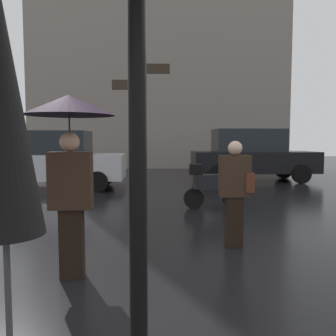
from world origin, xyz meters
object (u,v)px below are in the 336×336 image
pedestrian_with_bag (236,187)px  parked_car_right (252,155)px  pedestrian_with_umbrella (70,135)px  parked_car_left (58,160)px  street_signpost (140,122)px  folded_patio_umbrella_far (1,117)px  parked_scooter (211,184)px

pedestrian_with_bag → parked_car_right: bearing=-124.9°
pedestrian_with_umbrella → parked_car_left: bearing=7.5°
parked_car_right → street_signpost: bearing=64.9°
folded_patio_umbrella_far → parked_car_right: size_ratio=0.53×
parked_scooter → street_signpost: (-1.54, -1.08, 1.33)m
parked_scooter → street_signpost: bearing=-155.3°
pedestrian_with_umbrella → street_signpost: (0.67, 2.81, 0.30)m
parked_scooter → parked_car_left: size_ratio=0.33×
parked_car_left → parked_car_right: bearing=24.6°
parked_car_left → parked_scooter: bearing=-29.0°
folded_patio_umbrella_far → pedestrian_with_umbrella: size_ratio=1.19×
parked_car_left → parked_car_right: size_ratio=0.89×
pedestrian_with_umbrella → parked_car_left: 7.65m
pedestrian_with_umbrella → parked_car_left: size_ratio=0.50×
pedestrian_with_bag → pedestrian_with_umbrella: bearing=9.2°
parked_car_left → street_signpost: bearing=-48.9°
folded_patio_umbrella_far → street_signpost: street_signpost is taller
folded_patio_umbrella_far → parked_car_left: 9.56m
pedestrian_with_umbrella → pedestrian_with_bag: bearing=-71.7°
pedestrian_with_umbrella → folded_patio_umbrella_far: bearing=174.3°
street_signpost → pedestrian_with_umbrella: bearing=-103.3°
pedestrian_with_bag → parked_car_left: parked_car_left is taller
parked_scooter → street_signpost: 2.31m
parked_scooter → parked_car_right: bearing=55.3°
pedestrian_with_umbrella → street_signpost: street_signpost is taller
parked_scooter → parked_car_right: (2.38, 5.25, 0.43)m
pedestrian_with_bag → parked_scooter: (0.12, 2.83, -0.32)m
parked_car_left → street_signpost: (2.79, -4.51, 0.96)m
parked_car_right → pedestrian_with_umbrella: bearing=70.0°
parked_car_left → street_signpost: street_signpost is taller
pedestrian_with_bag → parked_car_right: (2.50, 8.08, 0.12)m
folded_patio_umbrella_far → parked_car_left: bearing=103.5°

